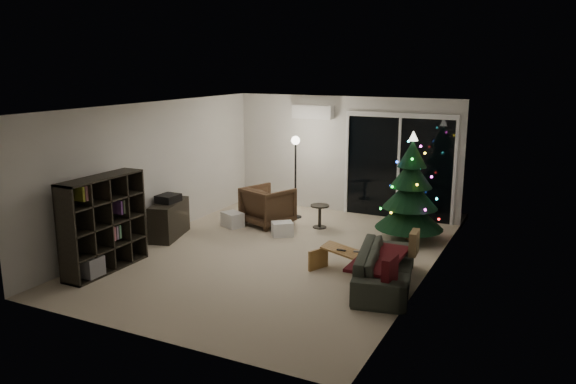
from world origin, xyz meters
name	(u,v)px	position (x,y,z in m)	size (l,w,h in m)	color
room	(334,183)	(0.46, 1.49, 1.02)	(6.50, 7.51, 2.60)	beige
bookshelf	(95,222)	(-2.25, -1.76, 0.75)	(0.38, 1.49, 1.49)	black
media_cabinet	(169,220)	(-2.25, 0.07, 0.33)	(0.40, 1.07, 0.67)	black
stereo	(168,198)	(-2.25, 0.07, 0.74)	(0.34, 0.40, 0.14)	black
armchair	(268,206)	(-0.98, 1.59, 0.39)	(0.83, 0.86, 0.78)	brown
ottoman	(280,214)	(-0.82, 1.78, 0.20)	(0.44, 0.44, 0.40)	silver
cardboard_box_a	(232,220)	(-1.55, 1.15, 0.15)	(0.41, 0.31, 0.29)	white
cardboard_box_b	(282,229)	(-0.39, 1.04, 0.13)	(0.38, 0.29, 0.27)	white
side_table	(320,216)	(0.03, 1.86, 0.23)	(0.37, 0.37, 0.46)	black
floor_lamp	(295,179)	(-0.73, 2.34, 0.83)	(0.27, 0.27, 1.66)	black
sofa	(385,268)	(2.05, -0.47, 0.28)	(1.91, 0.75, 0.56)	#292E26
sofa_throw	(379,259)	(1.95, -0.47, 0.40)	(0.60, 1.37, 0.05)	#440A0C
cushion_a	(414,243)	(2.30, 0.18, 0.50)	(0.11, 0.37, 0.37)	brown
cushion_b	(390,270)	(2.30, -1.12, 0.50)	(0.11, 0.37, 0.37)	#440A0C
coffee_table	(350,263)	(1.44, -0.25, 0.18)	(1.13, 0.39, 0.36)	#AA7739
remote_a	(341,250)	(1.29, -0.25, 0.37)	(0.14, 0.04, 0.02)	black
remote_b	(358,252)	(1.54, -0.20, 0.37)	(0.13, 0.04, 0.02)	slate
christmas_tree	(411,187)	(1.80, 1.86, 1.00)	(1.24, 1.24, 2.00)	black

